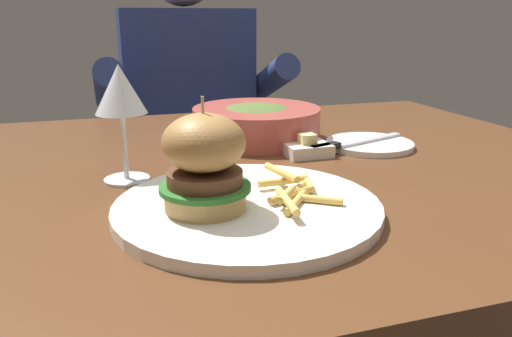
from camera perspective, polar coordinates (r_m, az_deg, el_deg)
name	(u,v)px	position (r m, az deg, el deg)	size (l,w,h in m)	color
dining_table	(246,217)	(0.81, -1.16, -5.61)	(1.18, 0.89, 0.74)	#56331C
main_plate	(247,208)	(0.58, -1.00, -4.49)	(0.31, 0.31, 0.01)	white
burger_sandwich	(204,162)	(0.55, -5.92, 0.72)	(0.10, 0.10, 0.13)	tan
fries_pile	(294,190)	(0.59, 4.39, -2.52)	(0.08, 0.15, 0.02)	#E0B251
wine_glass	(120,94)	(0.69, -15.25, 8.18)	(0.07, 0.07, 0.16)	silver
bread_plate	(369,144)	(0.90, 12.83, 2.72)	(0.15, 0.15, 0.01)	white
table_knife	(350,144)	(0.86, 10.65, 2.81)	(0.21, 0.08, 0.01)	silver
butter_dish	(307,148)	(0.82, 5.85, 2.31)	(0.07, 0.06, 0.04)	white
soup_bowl	(256,122)	(0.92, 0.05, 5.30)	(0.23, 0.23, 0.07)	#B24C42
diner_person	(190,154)	(1.51, -7.58, 1.67)	(0.51, 0.36, 1.18)	#282833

